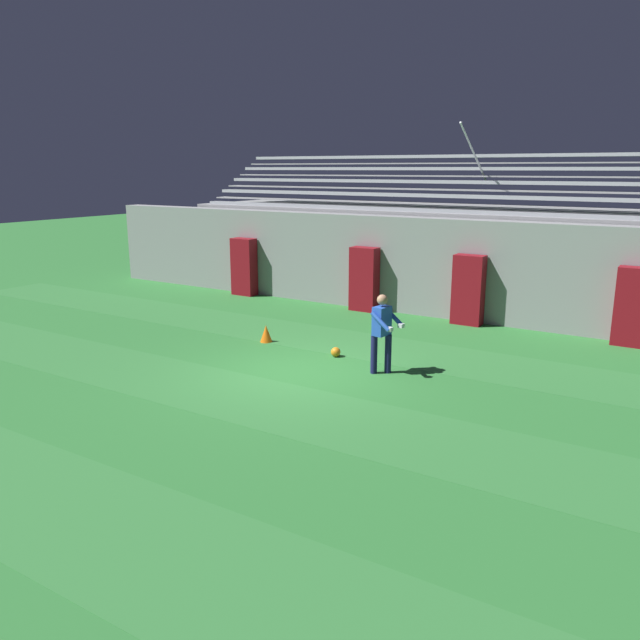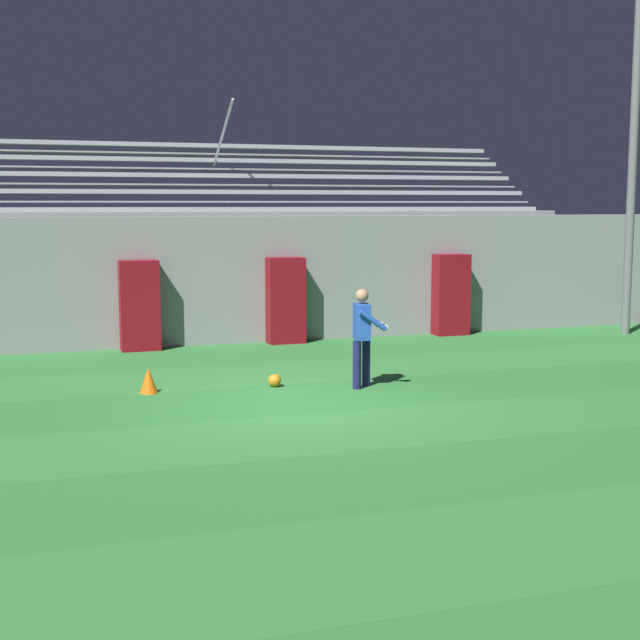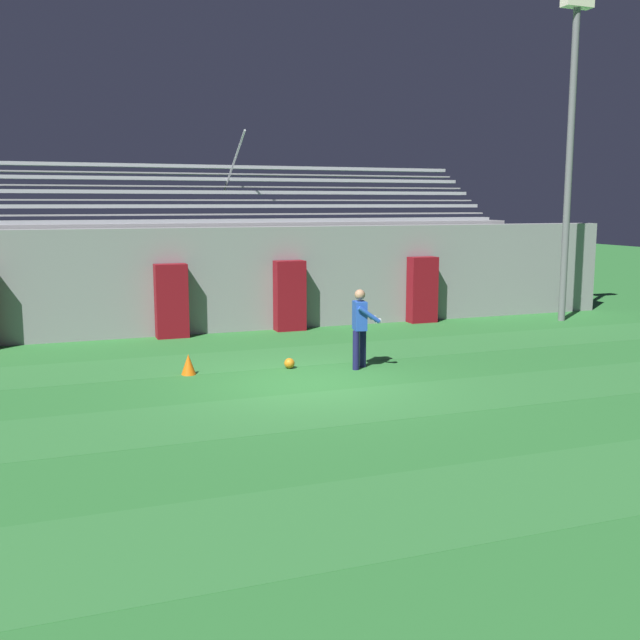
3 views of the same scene
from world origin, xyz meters
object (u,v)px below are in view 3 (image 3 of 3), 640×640
Objects in this scene: floodlight_pole at (571,121)px; traffic_cone at (188,364)px; padding_pillar_gate_right at (290,296)px; soccer_ball at (289,363)px; padding_pillar_gate_left at (171,301)px; padding_pillar_far_right at (422,290)px; goalkeeper at (360,323)px.

floodlight_pole is 22.02× the size of traffic_cone.
padding_pillar_gate_right is 0.21× the size of floodlight_pole.
soccer_ball is at bearing -108.28° from padding_pillar_gate_right.
padding_pillar_gate_right is (3.19, 0.00, 0.00)m from padding_pillar_gate_left.
padding_pillar_far_right is 7.21m from soccer_ball.
goalkeeper is (-4.14, -5.04, 0.00)m from padding_pillar_far_right.
traffic_cone is (-3.49, 0.67, -0.74)m from goalkeeper.
floodlight_pole reaches higher than padding_pillar_gate_left.
soccer_ball is 0.52× the size of traffic_cone.
traffic_cone reaches higher than soccer_ball.
goalkeeper reaches higher than traffic_cone.
soccer_ball is (-1.50, -4.54, -0.84)m from padding_pillar_gate_right.
padding_pillar_far_right is (7.24, 0.00, 0.00)m from padding_pillar_gate_left.
padding_pillar_gate_left is 4.53× the size of traffic_cone.
padding_pillar_gate_left is 1.14× the size of goalkeeper.
padding_pillar_gate_left is 8.65× the size of soccer_ball.
soccer_ball is at bearing -160.57° from floodlight_pole.
padding_pillar_gate_left is at bearing 84.82° from traffic_cone.
floodlight_pole is at bearing 19.43° from soccer_ball.
goalkeeper is at bearing -154.62° from floodlight_pole.
padding_pillar_far_right is 8.83m from traffic_cone.
floodlight_pole is 42.03× the size of soccer_ball.
padding_pillar_gate_left is at bearing 121.53° from goalkeeper.
goalkeeper is at bearing -19.68° from soccer_ball.
goalkeeper is 3.63m from traffic_cone.
padding_pillar_gate_right is 4.53× the size of traffic_cone.
padding_pillar_gate_left is 1.00× the size of padding_pillar_gate_right.
traffic_cone is at bearing 169.07° from goalkeeper.
padding_pillar_far_right reaches higher than goalkeeper.
goalkeeper is 3.98× the size of traffic_cone.
traffic_cone is (-7.63, -4.37, -0.74)m from padding_pillar_far_right.
padding_pillar_gate_right is at bearing 171.81° from floodlight_pole.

